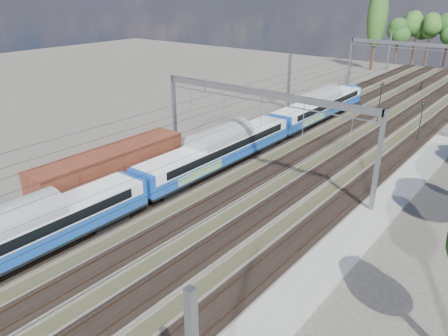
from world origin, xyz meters
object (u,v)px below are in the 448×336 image
Objects in this scene: emu_train at (217,146)px; signal_far at (421,116)px; worker at (421,87)px; freight_boxcar at (111,168)px; signal_near at (380,97)px.

signal_far is (13.64, 22.62, 0.62)m from emu_train.
worker is 0.32× the size of signal_far.
emu_train is at bearing -118.17° from signal_far.
emu_train is 26.42m from signal_far.
signal_far reaches higher than freight_boxcar.
freight_boxcar is 2.91× the size of signal_far.
freight_boxcar is at bearing -114.42° from emu_train.
emu_train is 12.69× the size of signal_far.
signal_near reaches higher than freight_boxcar.
worker is at bearing 83.87° from emu_train.
freight_boxcar is at bearing -81.79° from signal_near.
freight_boxcar is at bearing 159.11° from worker.
signal_far is (18.14, 32.53, 0.94)m from freight_boxcar.
emu_train is at bearing 162.20° from worker.
emu_train is 12.06× the size of signal_near.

